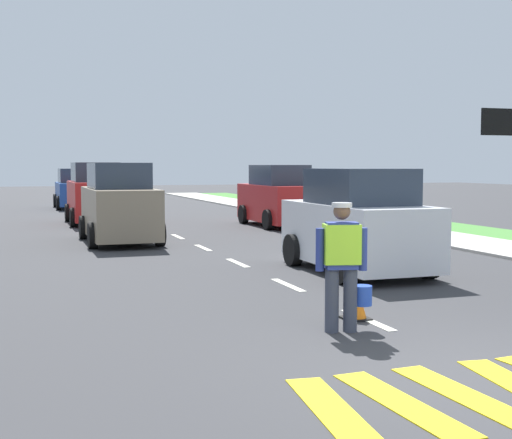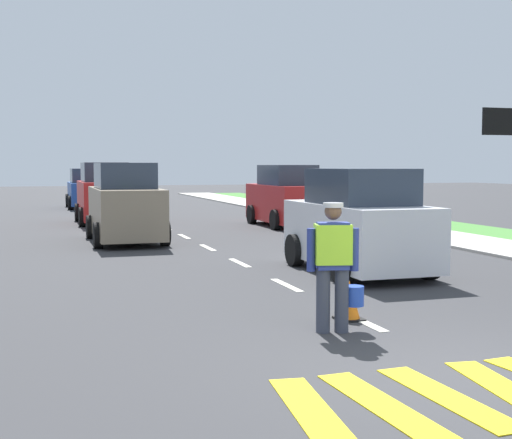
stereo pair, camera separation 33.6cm
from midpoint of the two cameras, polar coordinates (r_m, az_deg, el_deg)
ground_plane at (r=27.36m, az=-9.60°, el=-0.13°), size 96.00×96.00×0.00m
sidewalk_right at (r=19.82m, az=17.08°, el=-1.98°), size 2.40×72.00×0.14m
lane_center_line at (r=31.50m, az=-10.85°, el=0.45°), size 0.14×46.40×0.01m
road_worker at (r=9.06m, az=6.03°, el=-3.30°), size 0.77×0.38×1.67m
traffic_cone_near at (r=9.90m, az=7.14°, el=-6.50°), size 0.36×0.36×0.56m
car_oncoming_third at (r=36.21m, az=-14.70°, el=2.34°), size 2.02×4.07×1.98m
car_outgoing_ahead at (r=14.17m, az=7.57°, el=-0.39°), size 2.00×3.91×2.08m
car_oncoming_second at (r=26.53m, az=-13.25°, el=1.93°), size 2.03×4.06×2.24m
car_parked_far at (r=24.78m, az=1.42°, el=1.78°), size 1.92×4.32×2.15m
car_oncoming_lead at (r=19.87m, az=-11.52°, el=1.12°), size 1.96×4.15×2.21m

